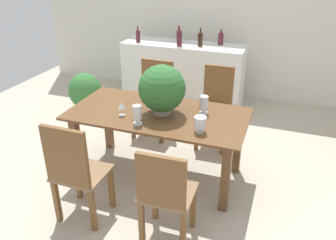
{
  "coord_description": "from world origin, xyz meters",
  "views": [
    {
      "loc": [
        1.19,
        -3.09,
        2.28
      ],
      "look_at": [
        0.09,
        -0.01,
        0.66
      ],
      "focal_mm": 36.93,
      "sensor_mm": 36.0,
      "label": 1
    }
  ],
  "objects_px": {
    "crystal_vase_right": "(200,123)",
    "kitchen_counter": "(183,75)",
    "chair_far_right": "(216,103)",
    "potted_plant_floor": "(85,92)",
    "crystal_vase_left": "(204,104)",
    "wine_bottle_clear": "(221,39)",
    "wine_bottle_green": "(179,36)",
    "chair_near_right": "(165,193)",
    "flower_centerpiece": "(162,89)",
    "chair_near_left": "(75,170)",
    "chair_far_left": "(155,94)",
    "wine_bottle_amber": "(179,38)",
    "crystal_vase_center_near": "(137,114)",
    "wine_bottle_dark": "(200,39)",
    "dining_table": "(158,124)",
    "wine_glass": "(122,106)",
    "wine_bottle_tall": "(138,36)"
  },
  "relations": [
    {
      "from": "wine_bottle_tall",
      "to": "potted_plant_floor",
      "type": "xyz_separation_m",
      "value": [
        -0.61,
        -0.66,
        -0.76
      ]
    },
    {
      "from": "wine_bottle_dark",
      "to": "potted_plant_floor",
      "type": "relative_size",
      "value": 0.44
    },
    {
      "from": "dining_table",
      "to": "wine_glass",
      "type": "bearing_deg",
      "value": -150.09
    },
    {
      "from": "chair_near_right",
      "to": "wine_bottle_clear",
      "type": "bearing_deg",
      "value": -87.41
    },
    {
      "from": "crystal_vase_right",
      "to": "kitchen_counter",
      "type": "xyz_separation_m",
      "value": [
        -0.87,
        2.23,
        -0.36
      ]
    },
    {
      "from": "flower_centerpiece",
      "to": "crystal_vase_right",
      "type": "relative_size",
      "value": 3.31
    },
    {
      "from": "wine_bottle_dark",
      "to": "crystal_vase_right",
      "type": "bearing_deg",
      "value": -74.74
    },
    {
      "from": "chair_near_right",
      "to": "potted_plant_floor",
      "type": "bearing_deg",
      "value": -47.16
    },
    {
      "from": "wine_bottle_dark",
      "to": "wine_bottle_clear",
      "type": "distance_m",
      "value": 0.33
    },
    {
      "from": "chair_near_right",
      "to": "chair_far_left",
      "type": "distance_m",
      "value": 2.04
    },
    {
      "from": "chair_far_right",
      "to": "crystal_vase_left",
      "type": "bearing_deg",
      "value": -88.85
    },
    {
      "from": "flower_centerpiece",
      "to": "potted_plant_floor",
      "type": "distance_m",
      "value": 2.19
    },
    {
      "from": "kitchen_counter",
      "to": "wine_bottle_green",
      "type": "height_order",
      "value": "wine_bottle_green"
    },
    {
      "from": "wine_bottle_amber",
      "to": "potted_plant_floor",
      "type": "relative_size",
      "value": 0.45
    },
    {
      "from": "dining_table",
      "to": "crystal_vase_left",
      "type": "relative_size",
      "value": 9.59
    },
    {
      "from": "crystal_vase_left",
      "to": "wine_bottle_green",
      "type": "distance_m",
      "value": 2.13
    },
    {
      "from": "crystal_vase_left",
      "to": "wine_bottle_clear",
      "type": "bearing_deg",
      "value": 97.47
    },
    {
      "from": "dining_table",
      "to": "wine_bottle_dark",
      "type": "height_order",
      "value": "wine_bottle_dark"
    },
    {
      "from": "crystal_vase_right",
      "to": "wine_glass",
      "type": "height_order",
      "value": "crystal_vase_right"
    },
    {
      "from": "chair_near_right",
      "to": "wine_bottle_amber",
      "type": "bearing_deg",
      "value": -75.78
    },
    {
      "from": "kitchen_counter",
      "to": "chair_far_left",
      "type": "bearing_deg",
      "value": -93.41
    },
    {
      "from": "kitchen_counter",
      "to": "wine_bottle_dark",
      "type": "distance_m",
      "value": 0.66
    },
    {
      "from": "crystal_vase_left",
      "to": "wine_bottle_clear",
      "type": "height_order",
      "value": "wine_bottle_clear"
    },
    {
      "from": "chair_far_right",
      "to": "chair_near_right",
      "type": "xyz_separation_m",
      "value": [
        0.0,
        -1.87,
        -0.02
      ]
    },
    {
      "from": "kitchen_counter",
      "to": "wine_bottle_clear",
      "type": "height_order",
      "value": "wine_bottle_clear"
    },
    {
      "from": "chair_far_right",
      "to": "potted_plant_floor",
      "type": "distance_m",
      "value": 2.09
    },
    {
      "from": "wine_bottle_green",
      "to": "wine_bottle_tall",
      "type": "relative_size",
      "value": 1.04
    },
    {
      "from": "dining_table",
      "to": "wine_bottle_dark",
      "type": "relative_size",
      "value": 6.85
    },
    {
      "from": "crystal_vase_center_near",
      "to": "wine_bottle_dark",
      "type": "distance_m",
      "value": 2.25
    },
    {
      "from": "crystal_vase_left",
      "to": "crystal_vase_right",
      "type": "distance_m",
      "value": 0.41
    },
    {
      "from": "crystal_vase_left",
      "to": "wine_bottle_amber",
      "type": "distance_m",
      "value": 1.88
    },
    {
      "from": "chair_far_left",
      "to": "crystal_vase_center_near",
      "type": "bearing_deg",
      "value": -74.8
    },
    {
      "from": "chair_far_left",
      "to": "crystal_vase_center_near",
      "type": "relative_size",
      "value": 5.05
    },
    {
      "from": "chair_far_right",
      "to": "wine_glass",
      "type": "relative_size",
      "value": 7.1
    },
    {
      "from": "chair_far_right",
      "to": "potted_plant_floor",
      "type": "bearing_deg",
      "value": 172.24
    },
    {
      "from": "flower_centerpiece",
      "to": "crystal_vase_left",
      "type": "relative_size",
      "value": 2.68
    },
    {
      "from": "chair_near_right",
      "to": "wine_glass",
      "type": "bearing_deg",
      "value": -46.91
    },
    {
      "from": "flower_centerpiece",
      "to": "wine_bottle_clear",
      "type": "bearing_deg",
      "value": 86.28
    },
    {
      "from": "chair_near_left",
      "to": "chair_far_left",
      "type": "bearing_deg",
      "value": -89.83
    },
    {
      "from": "chair_near_right",
      "to": "wine_bottle_clear",
      "type": "height_order",
      "value": "wine_bottle_clear"
    },
    {
      "from": "kitchen_counter",
      "to": "wine_bottle_tall",
      "type": "bearing_deg",
      "value": -169.36
    },
    {
      "from": "chair_far_right",
      "to": "chair_near_right",
      "type": "distance_m",
      "value": 1.87
    },
    {
      "from": "chair_near_right",
      "to": "wine_bottle_clear",
      "type": "distance_m",
      "value": 3.1
    },
    {
      "from": "flower_centerpiece",
      "to": "crystal_vase_center_near",
      "type": "distance_m",
      "value": 0.37
    },
    {
      "from": "wine_glass",
      "to": "wine_bottle_green",
      "type": "distance_m",
      "value": 2.25
    },
    {
      "from": "kitchen_counter",
      "to": "chair_far_right",
      "type": "bearing_deg",
      "value": -53.35
    },
    {
      "from": "crystal_vase_left",
      "to": "crystal_vase_center_near",
      "type": "height_order",
      "value": "crystal_vase_center_near"
    },
    {
      "from": "chair_far_right",
      "to": "wine_bottle_green",
      "type": "height_order",
      "value": "wine_bottle_green"
    },
    {
      "from": "dining_table",
      "to": "kitchen_counter",
      "type": "relative_size",
      "value": 0.98
    },
    {
      "from": "chair_near_right",
      "to": "wine_bottle_amber",
      "type": "height_order",
      "value": "wine_bottle_amber"
    }
  ]
}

